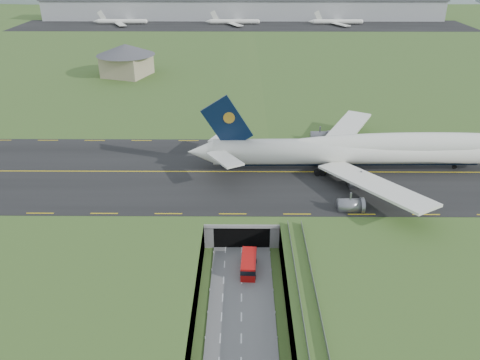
{
  "coord_description": "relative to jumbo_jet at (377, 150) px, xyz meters",
  "views": [
    {
      "loc": [
        0.16,
        -75.11,
        58.82
      ],
      "look_at": [
        -0.45,
        20.0,
        10.37
      ],
      "focal_mm": 35.0,
      "sensor_mm": 36.0,
      "label": 1
    }
  ],
  "objects": [
    {
      "name": "service_building",
      "position": [
        -85.41,
        95.81,
        2.56
      ],
      "size": [
        31.92,
        31.92,
        13.78
      ],
      "rotation": [
        0.0,
        0.0,
        -0.32
      ],
      "color": "tan",
      "rests_on": "ground"
    },
    {
      "name": "shuttle_tram",
      "position": [
        -33.1,
        -34.54,
        -9.86
      ],
      "size": [
        3.33,
        7.92,
        3.17
      ],
      "rotation": [
        0.0,
        0.0,
        -0.05
      ],
      "color": "#BC0E0C",
      "rests_on": "ground"
    },
    {
      "name": "taxiway",
      "position": [
        -34.5,
        -1.67,
        -5.51
      ],
      "size": [
        800.0,
        44.0,
        0.18
      ],
      "primitive_type": "cube",
      "color": "black",
      "rests_on": "airfield_deck"
    },
    {
      "name": "jumbo_jet",
      "position": [
        0.0,
        0.0,
        0.0
      ],
      "size": [
        98.76,
        62.83,
        20.78
      ],
      "rotation": [
        0.0,
        0.0,
        0.02
      ],
      "color": "white",
      "rests_on": "ground"
    },
    {
      "name": "airfield_deck",
      "position": [
        -34.5,
        -34.67,
        -8.6
      ],
      "size": [
        800.0,
        800.0,
        6.0
      ],
      "primitive_type": "cube",
      "color": "gray",
      "rests_on": "ground"
    },
    {
      "name": "trench_road",
      "position": [
        -34.5,
        -42.17,
        -11.5
      ],
      "size": [
        12.0,
        75.0,
        0.2
      ],
      "primitive_type": "cube",
      "color": "slate",
      "rests_on": "ground"
    },
    {
      "name": "cargo_terminal",
      "position": [
        -34.58,
        264.74,
        2.36
      ],
      "size": [
        320.0,
        67.0,
        15.6
      ],
      "color": "#B2B2B2",
      "rests_on": "ground"
    },
    {
      "name": "tunnel_portal",
      "position": [
        -34.5,
        -17.96,
        -8.27
      ],
      "size": [
        17.0,
        22.3,
        6.0
      ],
      "color": "gray",
      "rests_on": "ground"
    },
    {
      "name": "guideway",
      "position": [
        -23.5,
        -53.78,
        -6.28
      ],
      "size": [
        3.0,
        53.0,
        7.05
      ],
      "color": "#A8A8A3",
      "rests_on": "ground"
    },
    {
      "name": "ground",
      "position": [
        -34.5,
        -34.67,
        -11.6
      ],
      "size": [
        900.0,
        900.0,
        0.0
      ],
      "primitive_type": "plane",
      "color": "#3B5F26",
      "rests_on": "ground"
    },
    {
      "name": "distant_hills",
      "position": [
        29.88,
        395.33,
        -15.6
      ],
      "size": [
        700.0,
        91.0,
        60.0
      ],
      "color": "slate",
      "rests_on": "ground"
    }
  ]
}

